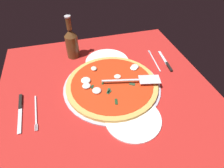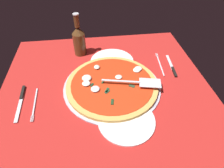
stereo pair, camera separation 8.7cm
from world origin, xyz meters
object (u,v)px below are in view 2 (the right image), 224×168
at_px(place_setting_far, 166,66).
at_px(beer_bottle, 79,40).
at_px(dinner_plate_right, 126,120).
at_px(place_setting_near, 28,102).
at_px(pizza_server, 135,82).
at_px(pizza, 112,84).
at_px(dinner_plate_left, 112,61).

relative_size(place_setting_far, beer_bottle, 0.91).
relative_size(dinner_plate_right, place_setting_near, 1.08).
bearing_deg(beer_bottle, pizza_server, 37.32).
height_order(pizza, place_setting_far, pizza).
xyz_separation_m(pizza, place_setting_far, (-0.11, 0.30, -0.01)).
xyz_separation_m(pizza_server, beer_bottle, (-0.32, -0.24, 0.05)).
bearing_deg(beer_bottle, place_setting_near, -33.45).
relative_size(pizza, place_setting_far, 1.98).
bearing_deg(place_setting_near, place_setting_far, 101.51).
bearing_deg(pizza_server, dinner_plate_right, -99.59).
xyz_separation_m(dinner_plate_right, place_setting_near, (-0.15, -0.40, -0.00)).
bearing_deg(place_setting_far, pizza_server, 130.90).
distance_m(pizza, place_setting_near, 0.38).
relative_size(pizza, beer_bottle, 1.80).
relative_size(pizza, pizza_server, 1.58).
bearing_deg(dinner_plate_left, pizza_server, 19.18).
bearing_deg(dinner_plate_left, dinner_plate_right, 0.83).
bearing_deg(beer_bottle, dinner_plate_right, 19.30).
distance_m(dinner_plate_left, beer_bottle, 0.21).
distance_m(pizza_server, place_setting_far, 0.25).
relative_size(dinner_plate_left, place_setting_near, 1.11).
bearing_deg(place_setting_far, dinner_plate_left, 80.16).
bearing_deg(beer_bottle, dinner_plate_left, 58.93).
relative_size(dinner_plate_left, place_setting_far, 1.09).
bearing_deg(place_setting_far, pizza, 116.60).
bearing_deg(dinner_plate_left, beer_bottle, -121.07).
xyz_separation_m(dinner_plate_left, place_setting_near, (0.25, -0.40, -0.00)).
height_order(dinner_plate_left, place_setting_far, place_setting_far).
bearing_deg(place_setting_near, pizza, 95.73).
bearing_deg(beer_bottle, pizza, 25.68).
relative_size(dinner_plate_left, beer_bottle, 0.99).
bearing_deg(dinner_plate_right, pizza, -170.94).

